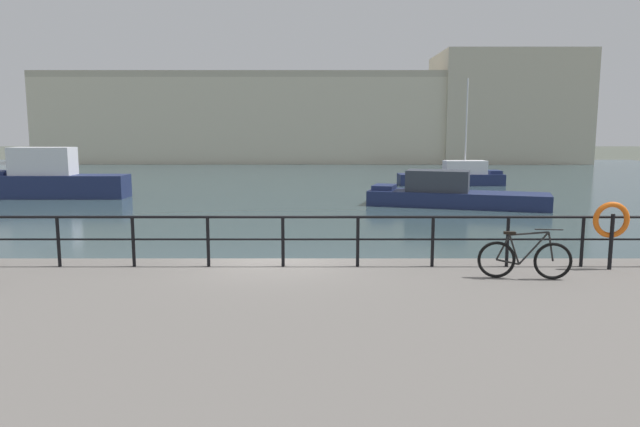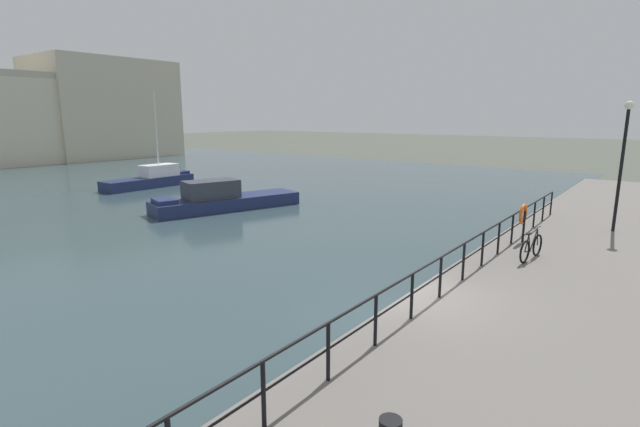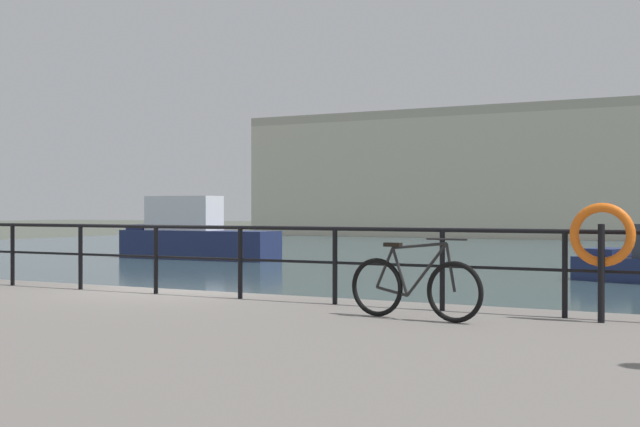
# 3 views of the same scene
# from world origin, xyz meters

# --- Properties ---
(ground_plane) EXTENTS (240.00, 240.00, 0.00)m
(ground_plane) POSITION_xyz_m (0.00, 0.00, 0.00)
(ground_plane) COLOR #4C5147
(moored_blue_motorboat) EXTENTS (8.86, 4.57, 1.76)m
(moored_blue_motorboat) POSITION_xyz_m (7.34, 15.55, 0.62)
(moored_blue_motorboat) COLOR navy
(moored_blue_motorboat) RESTS_ON water_basin
(moored_green_narrowboat) EXTENTS (7.08, 1.90, 7.14)m
(moored_green_narrowboat) POSITION_xyz_m (10.15, 26.71, 0.63)
(moored_green_narrowboat) COLOR navy
(moored_green_narrowboat) RESTS_ON water_basin
(quay_railing) EXTENTS (25.14, 0.07, 1.08)m
(quay_railing) POSITION_xyz_m (0.16, -0.75, 1.63)
(quay_railing) COLOR black
(quay_railing) RESTS_ON quay_promenade
(parked_bicycle) EXTENTS (1.76, 0.27, 0.98)m
(parked_bicycle) POSITION_xyz_m (4.87, -1.76, 1.29)
(parked_bicycle) COLOR black
(parked_bicycle) RESTS_ON quay_promenade
(life_ring_stand) EXTENTS (0.75, 0.16, 1.40)m
(life_ring_stand) POSITION_xyz_m (6.90, -0.96, 1.87)
(life_ring_stand) COLOR black
(life_ring_stand) RESTS_ON quay_promenade
(quay_lamp_post) EXTENTS (0.32, 0.32, 4.99)m
(quay_lamp_post) POSITION_xyz_m (10.83, -3.40, 4.05)
(quay_lamp_post) COLOR black
(quay_lamp_post) RESTS_ON quay_promenade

